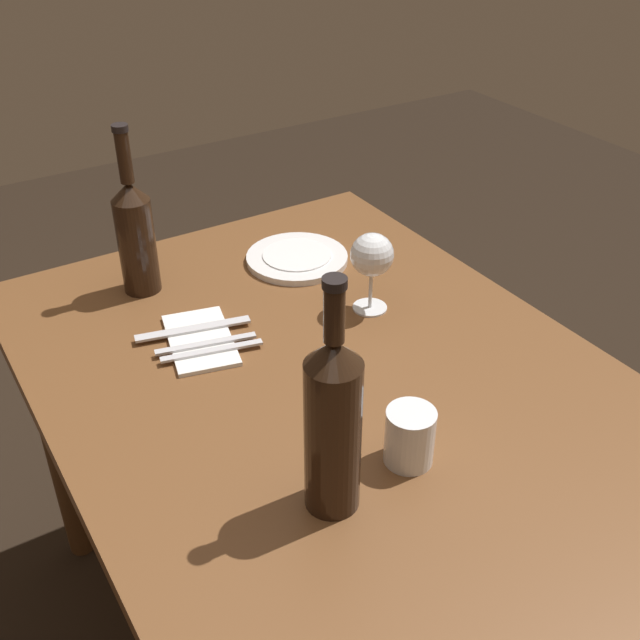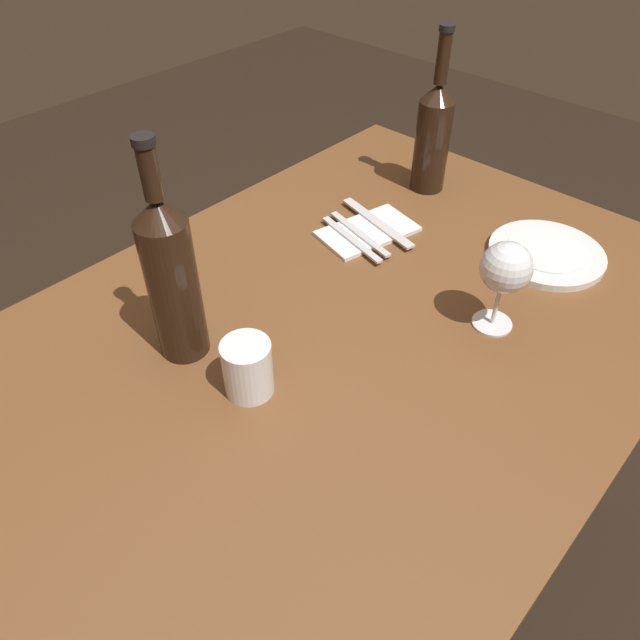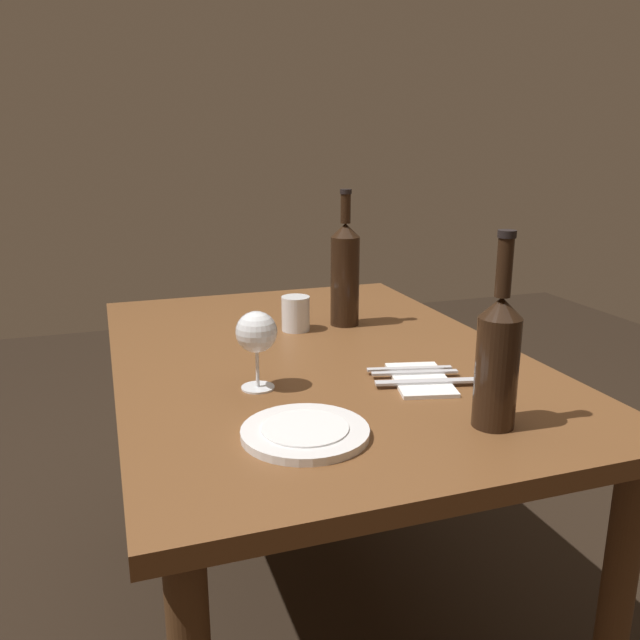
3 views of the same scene
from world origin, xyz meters
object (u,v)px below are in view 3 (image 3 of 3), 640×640
wine_bottle (345,272)px  fork_inner (415,372)px  wine_bottle_second (498,357)px  table_knife (427,382)px  wine_glass_left (256,334)px  dinner_plate (305,432)px  folded_napkin (420,380)px  water_tumbler (296,315)px  fork_outer (409,369)px

wine_bottle → fork_inner: (0.42, -0.00, -0.13)m
wine_bottle_second → table_knife: bearing=-174.2°
wine_glass_left → wine_bottle: bearing=139.1°
dinner_plate → fork_inner: 0.35m
wine_glass_left → folded_napkin: bearing=78.0°
dinner_plate → wine_glass_left: bearing=-174.2°
dinner_plate → fork_inner: dinner_plate is taller
water_tumbler → dinner_plate: size_ratio=0.41×
water_tumbler → fork_inner: 0.43m
table_knife → dinner_plate: bearing=-65.4°
wine_bottle → wine_bottle_second: (0.68, 0.02, -0.02)m
wine_bottle → fork_inner: 0.44m
wine_bottle_second → table_knife: wine_bottle_second is taller
wine_bottle → wine_bottle_second: size_ratio=1.06×
wine_bottle → dinner_plate: 0.70m
dinner_plate → fork_outer: 0.37m
dinner_plate → table_knife: 0.33m
wine_glass_left → fork_inner: size_ratio=0.88×
fork_inner → fork_outer: same height
water_tumbler → fork_inner: water_tumbler is taller
fork_inner → fork_outer: (-0.02, 0.00, 0.00)m
wine_bottle_second → fork_outer: wine_bottle_second is taller
wine_glass_left → water_tumbler: (-0.37, 0.19, -0.07)m
water_tumbler → dinner_plate: (0.60, -0.16, -0.03)m
wine_bottle → fork_outer: (0.40, -0.00, -0.13)m
wine_bottle → water_tumbler: (0.01, -0.14, -0.10)m
table_knife → folded_napkin: bearing=180.0°
wine_bottle_second → fork_inner: size_ratio=1.89×
wine_bottle_second → water_tumbler: (-0.67, -0.15, -0.08)m
dinner_plate → table_knife: size_ratio=1.03×
wine_glass_left → water_tumbler: 0.42m
water_tumbler → table_knife: water_tumbler is taller
wine_bottle → folded_napkin: wine_bottle is taller
wine_bottle → fork_outer: 0.42m
wine_glass_left → fork_outer: wine_glass_left is taller
dinner_plate → wine_bottle_second: bearing=78.8°
fork_outer → table_knife: bearing=0.0°
wine_bottle → water_tumbler: bearing=-85.8°
wine_bottle → fork_inner: wine_bottle is taller
wine_glass_left → dinner_plate: 0.26m
wine_glass_left → fork_outer: (0.02, 0.32, -0.10)m
fork_outer → wine_bottle: bearing=179.3°
wine_bottle → dinner_plate: wine_bottle is taller
fork_inner → fork_outer: bearing=180.0°
dinner_plate → wine_bottle: bearing=153.7°
table_knife → water_tumbler: bearing=-164.0°
wine_glass_left → wine_bottle_second: size_ratio=0.47×
wine_glass_left → table_knife: 0.35m
fork_outer → folded_napkin: bearing=0.0°
fork_inner → fork_outer: size_ratio=1.00×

